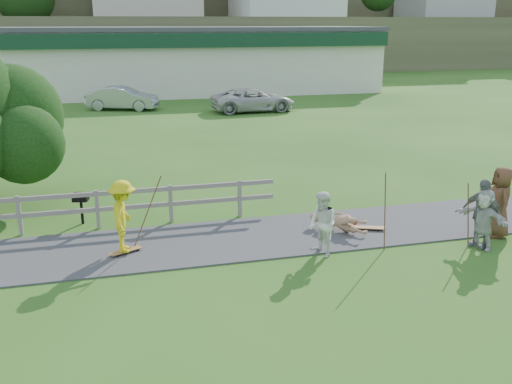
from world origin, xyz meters
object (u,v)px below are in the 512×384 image
(car_white, at_px, (253,100))
(skater_fallen, at_px, (338,222))
(spectator_b, at_px, (482,213))
(bbq, at_px, (82,209))
(spectator_a, at_px, (323,224))
(spectator_c, at_px, (500,202))
(spectator_d, at_px, (484,219))
(car_silver, at_px, (122,98))
(skater_rider, at_px, (124,220))

(car_white, bearing_deg, skater_fallen, 169.15)
(spectator_b, xyz_separation_m, bbq, (-9.77, 4.33, -0.44))
(spectator_a, height_order, spectator_c, spectator_c)
(spectator_c, bearing_deg, spectator_a, -73.02)
(spectator_a, relative_size, spectator_d, 1.03)
(spectator_b, relative_size, spectator_c, 0.93)
(spectator_a, relative_size, car_silver, 0.35)
(spectator_b, bearing_deg, spectator_c, 95.30)
(spectator_a, height_order, car_silver, spectator_a)
(skater_fallen, xyz_separation_m, car_white, (3.23, 21.63, 0.44))
(car_silver, distance_m, car_white, 8.50)
(car_silver, xyz_separation_m, car_white, (8.01, -2.85, -0.02))
(spectator_b, xyz_separation_m, car_silver, (-7.84, 26.32, -0.14))
(skater_rider, relative_size, spectator_a, 1.11)
(spectator_d, bearing_deg, spectator_a, -119.14)
(skater_rider, distance_m, spectator_d, 8.87)
(spectator_b, bearing_deg, bbq, -138.08)
(car_silver, height_order, car_white, car_silver)
(car_silver, relative_size, bbq, 5.10)
(car_silver, bearing_deg, car_white, -90.08)
(spectator_c, bearing_deg, spectator_d, -39.07)
(car_silver, bearing_deg, spectator_a, -152.17)
(spectator_c, bearing_deg, car_silver, -144.81)
(spectator_d, bearing_deg, bbq, -135.37)
(skater_fallen, height_order, spectator_c, spectator_c)
(bbq, bearing_deg, spectator_c, -5.63)
(spectator_c, relative_size, car_white, 0.36)
(spectator_a, height_order, spectator_d, spectator_a)
(spectator_c, height_order, car_white, spectator_c)
(skater_fallen, distance_m, spectator_b, 3.62)
(spectator_d, bearing_deg, skater_rider, -122.97)
(skater_fallen, height_order, car_silver, car_silver)
(skater_fallen, height_order, bbq, bbq)
(spectator_a, bearing_deg, car_silver, 173.59)
(spectator_a, bearing_deg, skater_rider, -120.13)
(spectator_c, height_order, car_silver, spectator_c)
(spectator_c, distance_m, bbq, 11.36)
(car_white, bearing_deg, spectator_b, 177.23)
(spectator_b, relative_size, car_silver, 0.39)
(car_white, distance_m, bbq, 21.57)
(skater_rider, relative_size, spectator_c, 0.94)
(skater_fallen, relative_size, bbq, 1.81)
(spectator_a, relative_size, car_white, 0.30)
(spectator_a, distance_m, spectator_c, 4.98)
(bbq, bearing_deg, car_silver, 99.00)
(skater_rider, bearing_deg, spectator_b, -92.66)
(skater_rider, bearing_deg, car_silver, 6.74)
(spectator_c, bearing_deg, bbq, -93.20)
(spectator_b, relative_size, car_white, 0.34)
(spectator_d, height_order, car_white, spectator_d)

